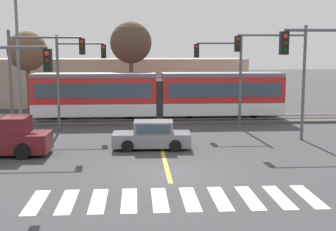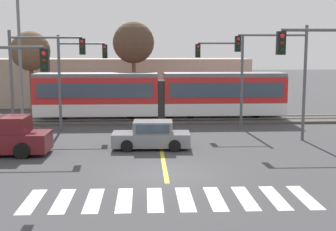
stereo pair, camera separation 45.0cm
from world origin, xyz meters
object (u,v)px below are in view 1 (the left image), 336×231
Objects in this scene: bare_tree_west at (27,51)px; bare_tree_east at (131,43)px; sedan_crossing at (152,136)px; traffic_light_far_left at (74,69)px; traffic_light_mid_left at (36,69)px; street_lamp_west at (21,53)px; light_rail_tram at (159,94)px; traffic_light_far_right at (225,69)px; traffic_light_mid_right at (282,66)px.

bare_tree_east reaches higher than bare_tree_west.
traffic_light_far_left is (-4.88, 5.97, 3.36)m from sedan_crossing.
traffic_light_mid_left is 0.85× the size of bare_tree_east.
bare_tree_east is at bearing 46.79° from street_lamp_west.
bare_tree_west is 8.50m from bare_tree_east.
traffic_light_mid_left is 5.25m from street_lamp_west.
bare_tree_west reaches higher than traffic_light_far_left.
light_rail_tram is at bearing 33.50° from traffic_light_far_left.
bare_tree_west reaches higher than traffic_light_mid_left.
bare_tree_west is (-3.27, 12.65, 0.89)m from traffic_light_mid_left.
street_lamp_west is at bearing -133.21° from bare_tree_east.
traffic_light_far_right is 13.53m from street_lamp_west.
street_lamp_west is (-3.44, 0.47, 1.04)m from traffic_light_far_left.
street_lamp_west reaches higher than traffic_light_mid_left.
traffic_light_far_right is at bearing 21.50° from traffic_light_mid_left.
traffic_light_mid_left is (-7.29, -8.15, 2.23)m from light_rail_tram.
traffic_light_mid_right reaches higher than light_rail_tram.
light_rail_tram is 4.34× the size of sedan_crossing.
street_lamp_west is at bearing -80.10° from bare_tree_west.
sedan_crossing is at bearing -129.89° from traffic_light_far_right.
street_lamp_west is at bearing 178.91° from traffic_light_far_right.
traffic_light_far_right is at bearing -50.78° from bare_tree_east.
bare_tree_east is (5.20, 12.38, 1.57)m from traffic_light_mid_left.
traffic_light_far_left is (-12.55, 4.08, -0.35)m from traffic_light_mid_right.
sedan_crossing is 8.41m from traffic_light_far_left.
traffic_light_mid_right is 16.64m from street_lamp_west.
traffic_light_mid_right is 15.09m from bare_tree_east.
traffic_light_mid_right is 21.33m from bare_tree_west.
traffic_light_mid_left is 13.10m from bare_tree_west.
traffic_light_far_left is 0.92× the size of bare_tree_west.
sedan_crossing is at bearing -50.77° from traffic_light_far_left.
traffic_light_far_right is 0.82× the size of bare_tree_east.
sedan_crossing is 0.56× the size of bare_tree_east.
traffic_light_far_right is at bearing 50.11° from sedan_crossing.
street_lamp_west is (-8.32, 6.44, 4.39)m from sedan_crossing.
traffic_light_far_left is at bearing -146.50° from light_rail_tram.
street_lamp_west reaches higher than sedan_crossing.
street_lamp_west is (-15.99, 4.55, 0.69)m from traffic_light_mid_right.
traffic_light_far_right is (4.30, -3.59, 2.01)m from light_rail_tram.
light_rail_tram is 9.90m from sedan_crossing.
bare_tree_west is at bearing 104.47° from traffic_light_mid_left.
light_rail_tram is 2.71× the size of bare_tree_west.
light_rail_tram is at bearing 48.22° from traffic_light_mid_left.
bare_tree_west is at bearing 156.90° from light_rail_tram.
light_rail_tram is 2.44× the size of bare_tree_east.
bare_tree_east is (-6.38, 7.82, 1.79)m from traffic_light_far_right.
street_lamp_west is at bearing 164.11° from traffic_light_mid_right.
traffic_light_far_left reaches higher than traffic_light_far_right.
bare_tree_east is (-1.21, 14.00, 5.15)m from sedan_crossing.
sedan_crossing is at bearing -14.17° from traffic_light_mid_left.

